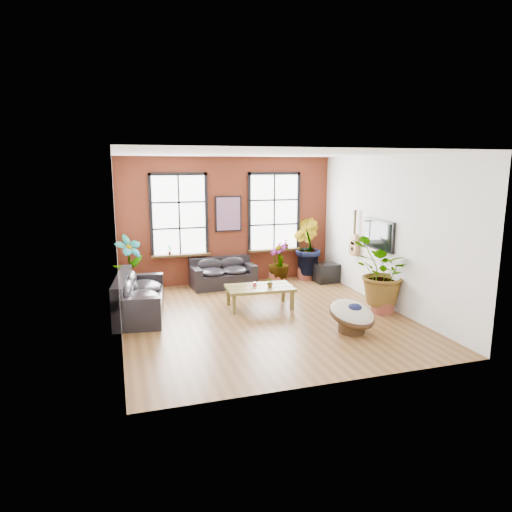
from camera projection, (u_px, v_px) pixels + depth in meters
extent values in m
cube|color=brown|center=(264.00, 317.00, 9.99)|extent=(6.00, 6.50, 0.02)
cube|color=white|center=(265.00, 153.00, 9.30)|extent=(6.00, 6.50, 0.02)
cube|color=#562014|center=(228.00, 221.00, 12.70)|extent=(6.00, 0.02, 3.50)
cube|color=silver|center=(335.00, 272.00, 6.59)|extent=(6.00, 0.02, 3.50)
cube|color=silver|center=(116.00, 245.00, 8.77)|extent=(0.02, 6.50, 3.50)
cube|color=silver|center=(388.00, 232.00, 10.52)|extent=(0.02, 6.50, 3.50)
cube|color=white|center=(179.00, 215.00, 12.21)|extent=(1.40, 0.02, 2.10)
cube|color=#301E0D|center=(181.00, 255.00, 12.35)|extent=(1.60, 0.22, 0.06)
cube|color=white|center=(274.00, 212.00, 12.99)|extent=(1.40, 0.02, 2.10)
cube|color=#301E0D|center=(275.00, 250.00, 13.14)|extent=(1.60, 0.22, 0.06)
cube|color=black|center=(223.00, 280.00, 12.44)|extent=(1.77, 0.95, 0.39)
cube|color=black|center=(220.00, 263.00, 12.65)|extent=(1.73, 0.32, 0.40)
cube|color=black|center=(196.00, 271.00, 12.11)|extent=(0.26, 0.85, 0.20)
cube|color=black|center=(249.00, 267.00, 12.64)|extent=(0.26, 0.85, 0.20)
ellipsoid|color=black|center=(212.00, 272.00, 12.23)|extent=(0.77, 0.75, 0.22)
ellipsoid|color=black|center=(209.00, 265.00, 12.42)|extent=(0.73, 0.27, 0.38)
ellipsoid|color=black|center=(235.00, 270.00, 12.46)|extent=(0.77, 0.75, 0.22)
ellipsoid|color=black|center=(232.00, 263.00, 12.65)|extent=(0.73, 0.27, 0.38)
cube|color=black|center=(140.00, 305.00, 10.10)|extent=(1.24, 2.40, 0.45)
cube|color=black|center=(122.00, 286.00, 9.95)|extent=(0.51, 2.31, 0.46)
cube|color=black|center=(136.00, 304.00, 9.04)|extent=(0.98, 0.35, 0.23)
cube|color=black|center=(143.00, 279.00, 11.03)|extent=(0.98, 0.35, 0.23)
ellipsoid|color=black|center=(141.00, 298.00, 9.61)|extent=(0.92, 1.10, 0.26)
ellipsoid|color=black|center=(127.00, 291.00, 9.53)|extent=(0.38, 1.03, 0.44)
ellipsoid|color=black|center=(144.00, 287.00, 10.50)|extent=(0.92, 1.10, 0.26)
ellipsoid|color=black|center=(131.00, 280.00, 10.41)|extent=(0.38, 1.03, 0.44)
cube|color=brown|center=(260.00, 288.00, 10.60)|extent=(1.58, 0.96, 0.07)
cube|color=#301E0D|center=(261.00, 288.00, 10.46)|extent=(1.54, 0.10, 0.00)
cube|color=#301E0D|center=(258.00, 285.00, 10.74)|extent=(1.54, 0.10, 0.00)
cube|color=brown|center=(234.00, 305.00, 10.16)|extent=(0.08, 0.08, 0.43)
cube|color=brown|center=(292.00, 300.00, 10.48)|extent=(0.08, 0.08, 0.43)
cube|color=brown|center=(228.00, 296.00, 10.82)|extent=(0.08, 0.08, 0.43)
cube|color=brown|center=(283.00, 292.00, 11.15)|extent=(0.08, 0.08, 0.43)
cylinder|color=#BD2F3E|center=(255.00, 284.00, 10.61)|extent=(0.09, 0.09, 0.10)
cylinder|color=#3B2615|center=(351.00, 327.00, 9.07)|extent=(0.69, 0.69, 0.21)
torus|color=#3B2615|center=(352.00, 315.00, 9.02)|extent=(1.20, 1.20, 0.42)
ellipsoid|color=beige|center=(352.00, 312.00, 9.01)|extent=(1.18, 1.20, 0.57)
ellipsoid|color=#12173A|center=(354.00, 308.00, 8.95)|extent=(0.43, 0.40, 0.16)
cube|color=black|center=(228.00, 214.00, 12.59)|extent=(0.74, 0.04, 0.98)
cube|color=#0C7F8C|center=(228.00, 214.00, 12.56)|extent=(0.66, 0.02, 0.90)
cube|color=black|center=(378.00, 235.00, 10.80)|extent=(0.06, 1.25, 0.72)
cube|color=black|center=(377.00, 235.00, 10.79)|extent=(0.01, 1.15, 0.62)
cylinder|color=#B27F4C|center=(354.00, 249.00, 11.87)|extent=(0.09, 0.38, 0.38)
cylinder|color=#B27F4C|center=(354.00, 239.00, 11.82)|extent=(0.09, 0.30, 0.30)
cylinder|color=black|center=(353.00, 249.00, 11.87)|extent=(0.09, 0.11, 0.11)
cube|color=#301E0D|center=(355.00, 225.00, 11.75)|extent=(0.04, 0.05, 0.55)
cube|color=#301E0D|center=(355.00, 213.00, 11.69)|extent=(0.06, 0.06, 0.14)
cube|color=black|center=(326.00, 273.00, 12.95)|extent=(0.66, 0.56, 0.53)
cylinder|color=brown|center=(130.00, 289.00, 11.61)|extent=(0.51, 0.51, 0.36)
cylinder|color=brown|center=(306.00, 273.00, 13.30)|extent=(0.62, 0.62, 0.34)
cylinder|color=brown|center=(383.00, 304.00, 10.27)|extent=(0.61, 0.61, 0.37)
cylinder|color=brown|center=(278.00, 279.00, 12.60)|extent=(0.50, 0.50, 0.36)
imported|color=#134821|center=(130.00, 263.00, 11.49)|extent=(0.90, 0.82, 1.41)
imported|color=#134821|center=(306.00, 246.00, 13.19)|extent=(0.99, 1.09, 1.63)
imported|color=#134821|center=(383.00, 273.00, 10.14)|extent=(1.78, 1.72, 1.52)
imported|color=#134821|center=(279.00, 262.00, 12.49)|extent=(0.69, 0.69, 1.06)
imported|color=#134821|center=(270.00, 282.00, 10.53)|extent=(0.25, 0.23, 0.24)
imported|color=#134821|center=(169.00, 250.00, 12.23)|extent=(0.17, 0.17, 0.27)
imported|color=#134821|center=(286.00, 244.00, 13.21)|extent=(0.19, 0.19, 0.27)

